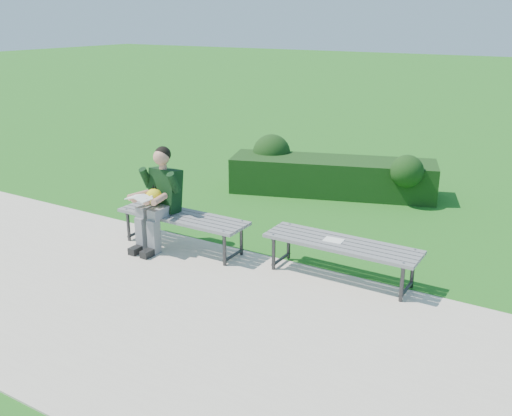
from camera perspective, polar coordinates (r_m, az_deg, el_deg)
name	(u,v)px	position (r m, az deg, el deg)	size (l,w,h in m)	color
ground	(261,256)	(7.31, 0.55, -4.78)	(80.00, 80.00, 0.00)	#2F661F
walkway	(175,313)	(6.02, -8.11, -10.36)	(30.00, 3.50, 0.02)	#B0AA92
hedge	(328,173)	(9.85, 7.19, 3.53)	(3.53, 1.90, 0.91)	#114217
bench_left	(183,219)	(7.43, -7.36, -1.10)	(1.80, 0.50, 0.46)	gray
bench_right	(341,247)	(6.58, 8.54, -3.83)	(1.80, 0.50, 0.46)	gray
seated_boy	(159,195)	(7.45, -9.70, 1.27)	(0.56, 0.76, 1.31)	slate
paper_sheet	(334,240)	(6.60, 7.77, -3.20)	(0.23, 0.18, 0.01)	white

